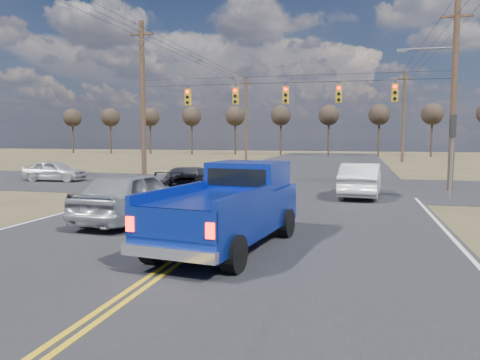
% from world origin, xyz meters
% --- Properties ---
extents(ground, '(160.00, 160.00, 0.00)m').
position_xyz_m(ground, '(0.00, 0.00, 0.00)').
color(ground, brown).
rests_on(ground, ground).
extents(road_main, '(14.00, 120.00, 0.02)m').
position_xyz_m(road_main, '(0.00, 10.00, 0.00)').
color(road_main, '#28282B').
rests_on(road_main, ground).
extents(road_cross, '(120.00, 12.00, 0.02)m').
position_xyz_m(road_cross, '(0.00, 18.00, 0.00)').
color(road_cross, '#28282B').
rests_on(road_cross, ground).
extents(signal_gantry, '(19.60, 4.83, 10.00)m').
position_xyz_m(signal_gantry, '(0.50, 17.79, 5.06)').
color(signal_gantry, '#473323').
rests_on(signal_gantry, ground).
extents(utility_poles, '(19.60, 58.32, 10.00)m').
position_xyz_m(utility_poles, '(0.00, 17.00, 5.23)').
color(utility_poles, '#473323').
rests_on(utility_poles, ground).
extents(treeline, '(87.00, 117.80, 7.40)m').
position_xyz_m(treeline, '(0.00, 26.96, 5.70)').
color(treeline, '#33261C').
rests_on(treeline, ground).
extents(pickup_truck, '(3.03, 6.17, 2.22)m').
position_xyz_m(pickup_truck, '(0.83, 2.63, 1.08)').
color(pickup_truck, black).
rests_on(pickup_truck, ground).
extents(silver_suv, '(2.44, 5.40, 1.80)m').
position_xyz_m(silver_suv, '(-3.43, 5.48, 0.90)').
color(silver_suv, '#9C9FA4').
rests_on(silver_suv, ground).
extents(black_suv, '(2.39, 4.93, 1.35)m').
position_xyz_m(black_suv, '(-2.77, 9.67, 0.68)').
color(black_suv, black).
rests_on(black_suv, ground).
extents(white_car_queue, '(2.13, 5.12, 1.65)m').
position_xyz_m(white_car_queue, '(4.28, 14.08, 0.82)').
color(white_car_queue, silver).
rests_on(white_car_queue, ground).
extents(dgrey_car_queue, '(2.78, 5.51, 1.53)m').
position_xyz_m(dgrey_car_queue, '(-3.50, 11.39, 0.77)').
color(dgrey_car_queue, '#36373C').
rests_on(dgrey_car_queue, ground).
extents(cross_car_west, '(1.93, 4.14, 1.37)m').
position_xyz_m(cross_car_west, '(-14.97, 17.20, 0.69)').
color(cross_car_west, '#BCBCBC').
rests_on(cross_car_west, ground).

